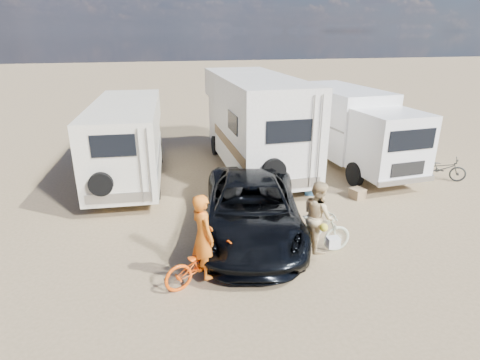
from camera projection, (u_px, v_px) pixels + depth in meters
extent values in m
plane|color=#99805B|center=(341.00, 255.00, 9.92)|extent=(140.00, 140.00, 0.00)
imported|color=black|center=(251.00, 208.00, 10.72)|extent=(3.77, 6.06, 1.56)
imported|color=#EF4D08|center=(204.00, 262.00, 8.72)|extent=(2.01, 1.27, 1.00)
imported|color=beige|center=(317.00, 234.00, 9.80)|extent=(1.84, 0.55, 1.10)
imported|color=orange|center=(203.00, 243.00, 8.55)|extent=(0.68, 0.82, 1.94)
imported|color=#D3B682|center=(318.00, 222.00, 9.68)|extent=(0.69, 0.88, 1.78)
imported|color=#292C29|center=(441.00, 168.00, 14.85)|extent=(1.74, 1.46, 0.90)
cube|color=#306496|center=(314.00, 187.00, 13.59)|extent=(0.70, 0.60, 0.47)
cube|color=#8C6F4E|center=(357.00, 193.00, 13.27)|extent=(0.54, 0.54, 0.34)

